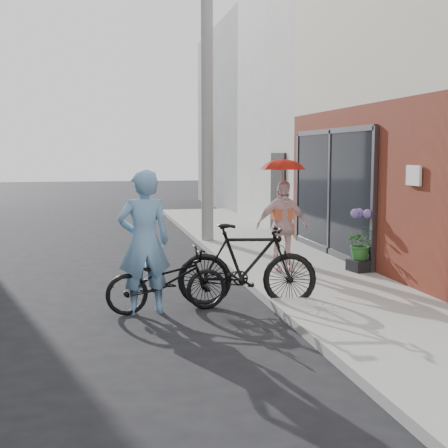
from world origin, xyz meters
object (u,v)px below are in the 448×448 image
object	(u,v)px
bike_left	(167,280)
kimono_woman	(282,226)
officer	(144,242)
utility_pole	(207,94)
planter	(361,265)
bike_right	(247,265)

from	to	relation	value
bike_left	kimono_woman	bearing A→B (deg)	-54.84
officer	kimono_woman	bearing A→B (deg)	-148.10
bike_left	kimono_woman	size ratio (longest dim) A/B	1.06
utility_pole	officer	xyz separation A→B (m)	(-1.94, -6.00, -2.53)
bike_left	kimono_woman	xyz separation A→B (m)	(2.21, 1.94, 0.47)
kimono_woman	planter	distance (m)	1.52
bike_right	planter	bearing A→B (deg)	-47.69
kimono_woman	officer	bearing A→B (deg)	-144.11
bike_left	kimono_woman	world-z (taller)	kimono_woman
bike_right	planter	xyz separation A→B (m)	(2.40, 1.55, -0.37)
utility_pole	bike_left	xyz separation A→B (m)	(-1.64, -6.00, -3.06)
bike_left	bike_right	xyz separation A→B (m)	(1.14, 0.09, 0.15)
utility_pole	bike_right	xyz separation A→B (m)	(-0.50, -5.92, -2.91)
officer	bike_right	distance (m)	1.50
bike_right	utility_pole	bearing A→B (deg)	4.67
bike_left	planter	xyz separation A→B (m)	(3.54, 1.63, -0.22)
kimono_woman	bike_right	bearing A→B (deg)	-121.81
planter	utility_pole	bearing A→B (deg)	113.51
bike_left	planter	bearing A→B (deg)	-71.29
kimono_woman	planter	size ratio (longest dim) A/B	4.18
utility_pole	kimono_woman	world-z (taller)	utility_pole
kimono_woman	planter	xyz separation A→B (m)	(1.33, -0.30, -0.68)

